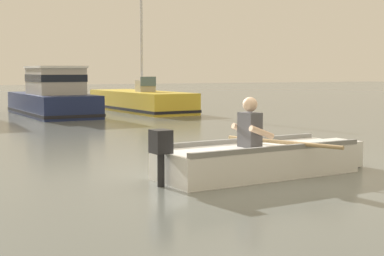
{
  "coord_description": "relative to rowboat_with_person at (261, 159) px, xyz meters",
  "views": [
    {
      "loc": [
        -4.51,
        -7.86,
        1.57
      ],
      "look_at": [
        0.11,
        1.48,
        0.55
      ],
      "focal_mm": 54.48,
      "sensor_mm": 36.0,
      "label": 1
    }
  ],
  "objects": [
    {
      "name": "ground_plane",
      "position": [
        -0.3,
        0.51,
        -0.25
      ],
      "size": [
        120.0,
        120.0,
        0.0
      ],
      "primitive_type": "plane",
      "color": "slate"
    },
    {
      "name": "rowboat_with_person",
      "position": [
        0.0,
        0.0,
        0.0
      ],
      "size": [
        3.72,
        1.87,
        1.19
      ],
      "color": "white",
      "rests_on": "ground"
    },
    {
      "name": "moored_boat_navy",
      "position": [
        -0.09,
        13.28,
        0.4
      ],
      "size": [
        2.26,
        5.49,
        1.75
      ],
      "color": "#19234C",
      "rests_on": "ground"
    },
    {
      "name": "moored_boat_yellow",
      "position": [
        3.53,
        14.07,
        0.13
      ],
      "size": [
        2.32,
        6.32,
        4.4
      ],
      "color": "gold",
      "rests_on": "ground"
    }
  ]
}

